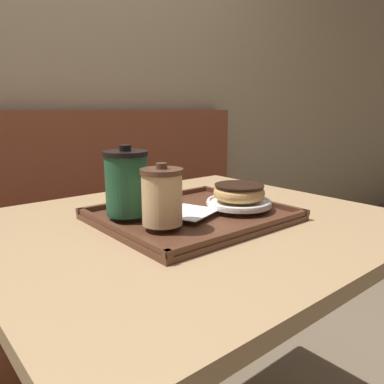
% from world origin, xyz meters
% --- Properties ---
extents(wall_behind, '(8.00, 0.05, 2.40)m').
position_xyz_m(wall_behind, '(0.00, 1.10, 1.20)').
color(wall_behind, tan).
rests_on(wall_behind, ground_plane).
extents(booth_bench, '(1.62, 0.44, 1.00)m').
position_xyz_m(booth_bench, '(0.29, 0.87, 0.32)').
color(booth_bench, brown).
rests_on(booth_bench, ground_plane).
extents(cafe_table, '(0.90, 0.79, 0.76)m').
position_xyz_m(cafe_table, '(0.00, 0.00, 0.58)').
color(cafe_table, tan).
rests_on(cafe_table, ground_plane).
extents(serving_tray, '(0.40, 0.35, 0.02)m').
position_xyz_m(serving_tray, '(0.00, 0.00, 0.76)').
color(serving_tray, '#512D1E').
rests_on(serving_tray, cafe_table).
extents(napkin_paper, '(0.14, 0.13, 0.00)m').
position_xyz_m(napkin_paper, '(-0.02, -0.02, 0.78)').
color(napkin_paper, white).
rests_on(napkin_paper, serving_tray).
extents(coffee_cup_front, '(0.08, 0.08, 0.12)m').
position_xyz_m(coffee_cup_front, '(-0.12, -0.05, 0.84)').
color(coffee_cup_front, '#E0B784').
rests_on(coffee_cup_front, serving_tray).
extents(coffee_cup_rear, '(0.10, 0.10, 0.15)m').
position_xyz_m(coffee_cup_rear, '(-0.13, 0.06, 0.85)').
color(coffee_cup_rear, '#235638').
rests_on(coffee_cup_rear, serving_tray).
extents(plate_with_chocolate_donut, '(0.15, 0.15, 0.01)m').
position_xyz_m(plate_with_chocolate_donut, '(0.11, -0.04, 0.79)').
color(plate_with_chocolate_donut, white).
rests_on(plate_with_chocolate_donut, serving_tray).
extents(donut_chocolate_glazed, '(0.12, 0.12, 0.04)m').
position_xyz_m(donut_chocolate_glazed, '(0.11, -0.04, 0.81)').
color(donut_chocolate_glazed, tan).
rests_on(donut_chocolate_glazed, plate_with_chocolate_donut).
extents(spoon, '(0.10, 0.14, 0.01)m').
position_xyz_m(spoon, '(0.06, 0.14, 0.78)').
color(spoon, silver).
rests_on(spoon, serving_tray).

